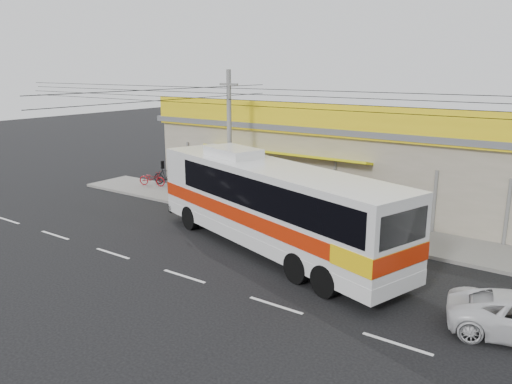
% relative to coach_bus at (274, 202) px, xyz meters
% --- Properties ---
extents(ground, '(120.00, 120.00, 0.00)m').
position_rel_coach_bus_xyz_m(ground, '(-1.34, -1.45, -2.15)').
color(ground, black).
rests_on(ground, ground).
extents(sidewalk, '(30.00, 3.20, 0.15)m').
position_rel_coach_bus_xyz_m(sidewalk, '(-1.34, 4.55, -2.07)').
color(sidewalk, slate).
rests_on(sidewalk, ground).
extents(lane_markings, '(50.00, 0.12, 0.01)m').
position_rel_coach_bus_xyz_m(lane_markings, '(-1.34, -3.95, -2.15)').
color(lane_markings, silver).
rests_on(lane_markings, ground).
extents(storefront_building, '(22.60, 9.20, 5.70)m').
position_rel_coach_bus_xyz_m(storefront_building, '(-1.35, 10.09, 0.15)').
color(storefront_building, gray).
rests_on(storefront_building, ground).
extents(coach_bus, '(13.23, 6.64, 4.01)m').
position_rel_coach_bus_xyz_m(coach_bus, '(0.00, 0.00, 0.00)').
color(coach_bus, silver).
rests_on(coach_bus, ground).
extents(motorbike_red, '(1.90, 1.10, 0.94)m').
position_rel_coach_bus_xyz_m(motorbike_red, '(-12.55, 5.10, -1.52)').
color(motorbike_red, maroon).
rests_on(motorbike_red, sidewalk).
extents(motorbike_dark, '(1.98, 0.88, 1.15)m').
position_rel_coach_bus_xyz_m(motorbike_dark, '(-11.96, 5.77, -1.42)').
color(motorbike_dark, black).
rests_on(motorbike_dark, sidewalk).
extents(utility_pole, '(34.00, 14.00, 7.36)m').
position_rel_coach_bus_xyz_m(utility_pole, '(-5.23, 3.76, 3.92)').
color(utility_pole, '#5F5F5D').
rests_on(utility_pole, ground).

